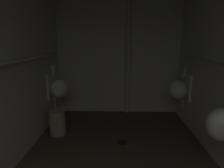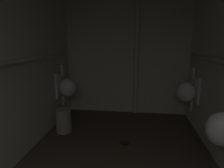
{
  "view_description": "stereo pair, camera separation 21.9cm",
  "coord_description": "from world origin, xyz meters",
  "px_view_note": "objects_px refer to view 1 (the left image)",
  "views": [
    {
      "loc": [
        -0.01,
        0.07,
        1.45
      ],
      "look_at": [
        -0.07,
        2.2,
        0.97
      ],
      "focal_mm": 30.48,
      "sensor_mm": 36.0,
      "label": 1
    },
    {
      "loc": [
        0.21,
        0.07,
        1.45
      ],
      "look_at": [
        -0.07,
        2.2,
        0.97
      ],
      "focal_mm": 30.48,
      "sensor_mm": 36.0,
      "label": 2
    }
  ],
  "objects_px": {
    "urinal_right_mid": "(223,124)",
    "urinal_right_far": "(179,89)",
    "standpipe_back_wall": "(128,55)",
    "urinal_left_mid": "(58,88)",
    "floor_drain": "(122,142)",
    "waste_bin": "(58,122)"
  },
  "relations": [
    {
      "from": "urinal_right_far",
      "to": "floor_drain",
      "type": "distance_m",
      "value": 1.36
    },
    {
      "from": "urinal_right_far",
      "to": "floor_drain",
      "type": "height_order",
      "value": "urinal_right_far"
    },
    {
      "from": "urinal_left_mid",
      "to": "urinal_right_mid",
      "type": "height_order",
      "value": "same"
    },
    {
      "from": "standpipe_back_wall",
      "to": "floor_drain",
      "type": "xyz_separation_m",
      "value": [
        -0.12,
        -1.18,
        -1.19
      ]
    },
    {
      "from": "urinal_left_mid",
      "to": "floor_drain",
      "type": "xyz_separation_m",
      "value": [
        1.12,
        -0.7,
        -0.63
      ]
    },
    {
      "from": "urinal_right_far",
      "to": "waste_bin",
      "type": "distance_m",
      "value": 2.11
    },
    {
      "from": "urinal_left_mid",
      "to": "standpipe_back_wall",
      "type": "bearing_deg",
      "value": 20.86
    },
    {
      "from": "urinal_right_mid",
      "to": "urinal_right_far",
      "type": "distance_m",
      "value": 1.39
    },
    {
      "from": "urinal_left_mid",
      "to": "urinal_right_far",
      "type": "distance_m",
      "value": 2.12
    },
    {
      "from": "urinal_right_mid",
      "to": "urinal_right_far",
      "type": "bearing_deg",
      "value": 90.0
    },
    {
      "from": "urinal_right_far",
      "to": "waste_bin",
      "type": "bearing_deg",
      "value": -167.48
    },
    {
      "from": "urinal_left_mid",
      "to": "standpipe_back_wall",
      "type": "distance_m",
      "value": 1.44
    },
    {
      "from": "urinal_right_far",
      "to": "standpipe_back_wall",
      "type": "relative_size",
      "value": 0.32
    },
    {
      "from": "urinal_right_mid",
      "to": "standpipe_back_wall",
      "type": "height_order",
      "value": "standpipe_back_wall"
    },
    {
      "from": "standpipe_back_wall",
      "to": "floor_drain",
      "type": "relative_size",
      "value": 16.67
    },
    {
      "from": "urinal_right_far",
      "to": "standpipe_back_wall",
      "type": "bearing_deg",
      "value": 150.28
    },
    {
      "from": "urinal_left_mid",
      "to": "urinal_right_mid",
      "type": "bearing_deg",
      "value": -33.78
    },
    {
      "from": "urinal_left_mid",
      "to": "floor_drain",
      "type": "distance_m",
      "value": 1.47
    },
    {
      "from": "standpipe_back_wall",
      "to": "waste_bin",
      "type": "distance_m",
      "value": 1.78
    },
    {
      "from": "urinal_left_mid",
      "to": "urinal_right_far",
      "type": "relative_size",
      "value": 1.0
    },
    {
      "from": "urinal_right_mid",
      "to": "urinal_right_far",
      "type": "xyz_separation_m",
      "value": [
        0.0,
        1.39,
        0.0
      ]
    },
    {
      "from": "standpipe_back_wall",
      "to": "urinal_left_mid",
      "type": "bearing_deg",
      "value": -159.14
    }
  ]
}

